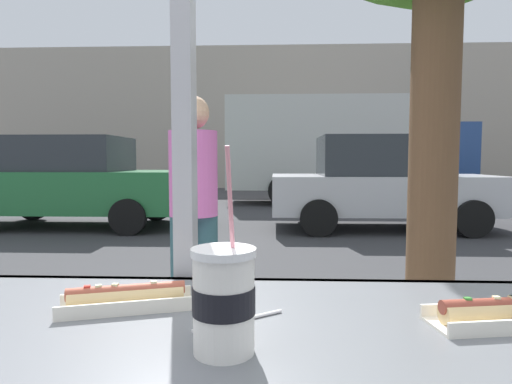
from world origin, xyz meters
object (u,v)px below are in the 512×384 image
at_px(hotdog_tray_near, 127,298).
at_px(pedestrian, 194,202).
at_px(hotdog_tray_far, 494,313).
at_px(parked_car_silver, 381,183).
at_px(soda_cup_left, 224,299).
at_px(parked_car_green, 72,181).
at_px(box_truck, 339,147).

bearing_deg(hotdog_tray_near, pedestrian, 96.84).
relative_size(hotdog_tray_far, parked_car_silver, 0.06).
bearing_deg(parked_car_silver, hotdog_tray_far, -102.05).
bearing_deg(hotdog_tray_far, pedestrian, 114.21).
bearing_deg(soda_cup_left, pedestrian, 101.75).
height_order(hotdog_tray_far, pedestrian, pedestrian).
distance_m(parked_car_green, pedestrian, 6.46).
height_order(hotdog_tray_far, parked_car_green, parked_car_green).
relative_size(parked_car_green, box_truck, 0.63).
bearing_deg(hotdog_tray_far, box_truck, 83.00).
bearing_deg(parked_car_green, hotdog_tray_far, -60.09).
xyz_separation_m(hotdog_tray_near, box_truck, (2.23, 12.44, 0.65)).
bearing_deg(box_truck, soda_cup_left, -99.05).
bearing_deg(parked_car_silver, pedestrian, -114.95).
distance_m(soda_cup_left, pedestrian, 2.26).
height_order(parked_car_green, parked_car_silver, parked_car_green).
xyz_separation_m(parked_car_silver, pedestrian, (-2.55, -5.48, 0.15)).
relative_size(box_truck, pedestrian, 4.31).
xyz_separation_m(hotdog_tray_far, box_truck, (1.53, 12.49, 0.65)).
bearing_deg(soda_cup_left, hotdog_tray_near, 139.28).
xyz_separation_m(hotdog_tray_near, hotdog_tray_far, (0.69, -0.06, -0.00)).
height_order(box_truck, pedestrian, box_truck).
xyz_separation_m(hotdog_tray_far, parked_car_silver, (1.62, 7.57, -0.15)).
distance_m(soda_cup_left, parked_car_green, 8.62).
relative_size(hotdog_tray_far, pedestrian, 0.15).
bearing_deg(pedestrian, parked_car_green, 121.92).
relative_size(soda_cup_left, parked_car_silver, 0.08).
height_order(hotdog_tray_near, parked_car_green, parked_car_green).
height_order(soda_cup_left, hotdog_tray_far, soda_cup_left).
height_order(soda_cup_left, hotdog_tray_near, soda_cup_left).
height_order(parked_car_silver, pedestrian, parked_car_silver).
bearing_deg(soda_cup_left, parked_car_silver, 74.80).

